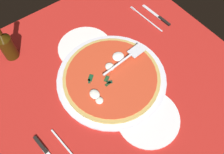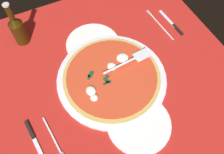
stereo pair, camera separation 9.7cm
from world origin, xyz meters
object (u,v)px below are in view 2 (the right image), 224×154
dinner_plate_right (93,44)px  pizza_server (129,61)px  pizza (112,77)px  place_setting_near (166,25)px  dinner_plate_left (139,124)px  beer_bottle (18,29)px  place_setting_far (44,139)px

dinner_plate_right → pizza_server: (-17.87, -8.83, 3.92)cm
pizza → place_setting_near: size_ratio=1.84×
dinner_plate_left → beer_bottle: size_ratio=1.10×
place_setting_near → place_setting_far: bearing=108.0°
dinner_plate_left → place_setting_near: (37.72, -36.24, -0.14)cm
place_setting_far → beer_bottle: bearing=167.1°
place_setting_near → beer_bottle: beer_bottle is taller
pizza → pizza_server: size_ratio=1.78×
place_setting_near → place_setting_far: size_ratio=1.11×
pizza → beer_bottle: beer_bottle is taller
pizza → beer_bottle: size_ratio=1.83×
beer_bottle → dinner_plate_right: bearing=-119.5°
pizza → place_setting_near: 40.22cm
dinner_plate_right → place_setting_near: place_setting_near is taller
dinner_plate_right → dinner_plate_left: bearing=-179.3°
pizza → dinner_plate_left: bearing=-178.2°
place_setting_near → pizza_server: bearing=111.7°
pizza → place_setting_near: (15.84, -36.94, -1.62)cm
pizza_server → dinner_plate_left: bearing=-113.4°
place_setting_far → dinner_plate_right: bearing=127.6°
dinner_plate_left → dinner_plate_right: same height
dinner_plate_right → place_setting_far: size_ratio=1.23×
dinner_plate_left → pizza_server: bearing=-18.8°
dinner_plate_right → place_setting_near: size_ratio=1.11×
place_setting_far → pizza_server: bearing=102.5°
dinner_plate_left → pizza_server: (24.50, -8.32, 3.92)cm
place_setting_far → pizza: bearing=103.3°
pizza_server → beer_bottle: bearing=132.9°
place_setting_far → beer_bottle: 49.20cm
pizza → place_setting_near: bearing=-66.8°
place_setting_near → place_setting_far: 75.48cm
dinner_plate_left → dinner_plate_right: (42.37, 0.51, 0.00)cm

